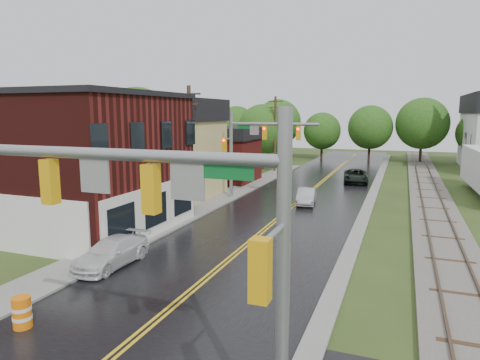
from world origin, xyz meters
The scene contains 19 objects.
main_road centered at (0.00, 30.00, 0.00)m, with size 10.00×90.00×0.02m, color black.
curb_right centered at (5.40, 35.00, 0.00)m, with size 0.80×70.00×0.12m, color gray.
sidewalk_left centered at (-6.20, 25.00, 0.00)m, with size 2.40×50.00×0.12m, color gray.
brick_building centered at (-12.48, 15.00, 4.15)m, with size 14.30×10.30×8.30m.
yellow_house centered at (-11.00, 26.00, 3.20)m, with size 8.00×7.00×6.40m, color tan.
darkred_building centered at (-10.00, 35.00, 2.20)m, with size 7.00×6.00×4.40m, color #3F0F0C.
railroad centered at (10.00, 35.00, 0.11)m, with size 3.20×80.00×0.30m.
traffic_signal_near centered at (3.47, 2.00, 4.97)m, with size 7.34×0.30×7.20m.
traffic_signal_far centered at (-3.47, 27.00, 4.97)m, with size 7.34×0.43×7.20m.
utility_pole_b centered at (-6.80, 22.00, 4.72)m, with size 1.80×0.28×9.00m.
utility_pole_c centered at (-6.80, 44.00, 4.72)m, with size 1.80×0.28×9.00m.
tree_left_a centered at (-19.85, 21.90, 5.11)m, with size 6.80×6.80×8.67m.
tree_left_b centered at (-17.85, 31.90, 5.72)m, with size 7.60×7.60×9.69m.
tree_left_c centered at (-13.85, 39.90, 4.51)m, with size 6.00×6.00×7.65m.
tree_left_e centered at (-8.85, 45.90, 4.81)m, with size 6.40×6.40×8.16m.
suv_dark centered at (3.31, 38.72, 0.69)m, with size 2.29×4.96×1.38m, color black.
sedan_silver centered at (0.80, 26.79, 0.62)m, with size 1.31×3.76×1.24m, color #A8A8AD.
pickup_white centered at (-4.80, 10.14, 0.63)m, with size 1.77×4.36×1.26m, color silver.
construction_barrel centered at (-3.87, 4.25, 0.54)m, with size 0.60×0.60×1.08m, color orange.
Camera 1 is at (7.62, -5.59, 7.09)m, focal length 32.00 mm.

